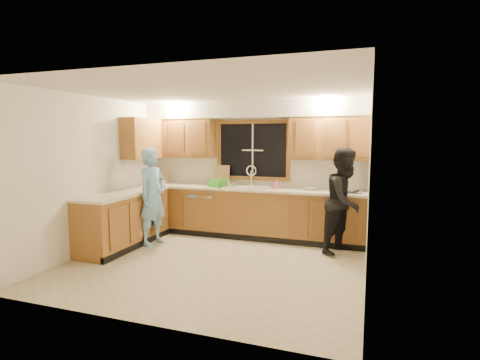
% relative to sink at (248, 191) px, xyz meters
% --- Properties ---
extents(floor, '(4.20, 4.20, 0.00)m').
position_rel_sink_xyz_m(floor, '(0.00, -1.60, -0.86)').
color(floor, beige).
rests_on(floor, ground).
extents(ceiling, '(4.20, 4.20, 0.00)m').
position_rel_sink_xyz_m(ceiling, '(0.00, -1.60, 1.64)').
color(ceiling, white).
extents(wall_back, '(4.20, 0.00, 4.20)m').
position_rel_sink_xyz_m(wall_back, '(0.00, 0.30, 0.39)').
color(wall_back, white).
rests_on(wall_back, ground).
extents(wall_left, '(0.00, 3.80, 3.80)m').
position_rel_sink_xyz_m(wall_left, '(-2.10, -1.60, 0.39)').
color(wall_left, white).
rests_on(wall_left, ground).
extents(wall_right, '(0.00, 3.80, 3.80)m').
position_rel_sink_xyz_m(wall_right, '(2.10, -1.60, 0.39)').
color(wall_right, white).
rests_on(wall_right, ground).
extents(base_cabinets_back, '(4.20, 0.60, 0.88)m').
position_rel_sink_xyz_m(base_cabinets_back, '(0.00, -0.00, -0.42)').
color(base_cabinets_back, '#9B652D').
rests_on(base_cabinets_back, ground).
extents(base_cabinets_left, '(0.60, 1.90, 0.88)m').
position_rel_sink_xyz_m(base_cabinets_left, '(-1.80, -1.25, -0.42)').
color(base_cabinets_left, '#9B652D').
rests_on(base_cabinets_left, ground).
extents(countertop_back, '(4.20, 0.63, 0.04)m').
position_rel_sink_xyz_m(countertop_back, '(0.00, -0.02, 0.04)').
color(countertop_back, beige).
rests_on(countertop_back, base_cabinets_back).
extents(countertop_left, '(0.63, 1.90, 0.04)m').
position_rel_sink_xyz_m(countertop_left, '(-1.79, -1.25, 0.04)').
color(countertop_left, beige).
rests_on(countertop_left, base_cabinets_left).
extents(upper_cabinets_left, '(1.35, 0.33, 0.75)m').
position_rel_sink_xyz_m(upper_cabinets_left, '(-1.43, 0.13, 0.96)').
color(upper_cabinets_left, '#9B652D').
rests_on(upper_cabinets_left, wall_back).
extents(upper_cabinets_right, '(1.35, 0.33, 0.75)m').
position_rel_sink_xyz_m(upper_cabinets_right, '(1.43, 0.13, 0.96)').
color(upper_cabinets_right, '#9B652D').
rests_on(upper_cabinets_right, wall_back).
extents(upper_cabinets_return, '(0.33, 0.90, 0.75)m').
position_rel_sink_xyz_m(upper_cabinets_return, '(-1.94, -0.48, 0.96)').
color(upper_cabinets_return, '#9B652D').
rests_on(upper_cabinets_return, wall_left).
extents(soffit, '(4.20, 0.35, 0.30)m').
position_rel_sink_xyz_m(soffit, '(0.00, 0.12, 1.49)').
color(soffit, silver).
rests_on(soffit, wall_back).
extents(window_frame, '(1.44, 0.03, 1.14)m').
position_rel_sink_xyz_m(window_frame, '(0.00, 0.29, 0.74)').
color(window_frame, black).
rests_on(window_frame, wall_back).
extents(sink, '(0.86, 0.52, 0.57)m').
position_rel_sink_xyz_m(sink, '(0.00, 0.00, 0.00)').
color(sink, silver).
rests_on(sink, countertop_back).
extents(dishwasher, '(0.60, 0.56, 0.82)m').
position_rel_sink_xyz_m(dishwasher, '(-0.85, -0.01, -0.45)').
color(dishwasher, white).
rests_on(dishwasher, floor).
extents(stove, '(0.58, 0.75, 0.90)m').
position_rel_sink_xyz_m(stove, '(-1.80, -1.82, -0.41)').
color(stove, white).
rests_on(stove, floor).
extents(man, '(0.49, 0.66, 1.66)m').
position_rel_sink_xyz_m(man, '(-1.39, -1.02, -0.03)').
color(man, '#7AB9E7').
rests_on(man, floor).
extents(woman, '(0.97, 1.03, 1.68)m').
position_rel_sink_xyz_m(woman, '(1.76, -0.45, -0.02)').
color(woman, black).
rests_on(woman, floor).
extents(knife_block, '(0.15, 0.14, 0.21)m').
position_rel_sink_xyz_m(knife_block, '(-1.76, 0.03, 0.16)').
color(knife_block, brown).
rests_on(knife_block, countertop_back).
extents(cutting_board, '(0.30, 0.14, 0.39)m').
position_rel_sink_xyz_m(cutting_board, '(-0.59, 0.18, 0.25)').
color(cutting_board, tan).
rests_on(cutting_board, countertop_back).
extents(dish_crate, '(0.40, 0.39, 0.14)m').
position_rel_sink_xyz_m(dish_crate, '(-0.57, -0.06, 0.13)').
color(dish_crate, '#328F25').
rests_on(dish_crate, countertop_back).
extents(soap_bottle, '(0.11, 0.11, 0.18)m').
position_rel_sink_xyz_m(soap_bottle, '(0.54, 0.04, 0.14)').
color(soap_bottle, '#E75891').
rests_on(soap_bottle, countertop_back).
extents(bowl, '(0.25, 0.25, 0.05)m').
position_rel_sink_xyz_m(bowl, '(1.14, 0.05, 0.08)').
color(bowl, silver).
rests_on(bowl, countertop_back).
extents(can_left, '(0.09, 0.09, 0.13)m').
position_rel_sink_xyz_m(can_left, '(-0.31, -0.21, 0.12)').
color(can_left, beige).
rests_on(can_left, countertop_back).
extents(can_right, '(0.08, 0.08, 0.12)m').
position_rel_sink_xyz_m(can_right, '(-0.23, -0.12, 0.11)').
color(can_right, beige).
rests_on(can_right, countertop_back).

